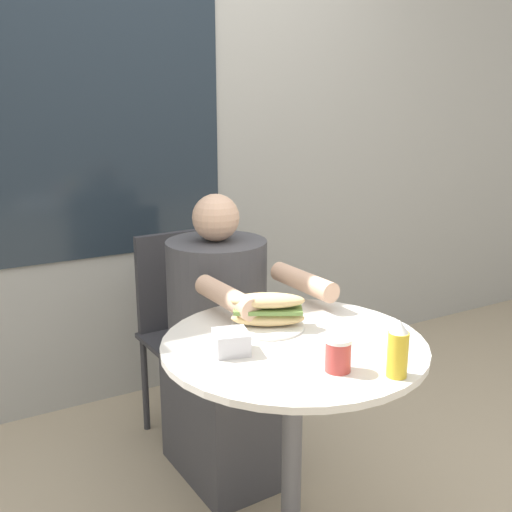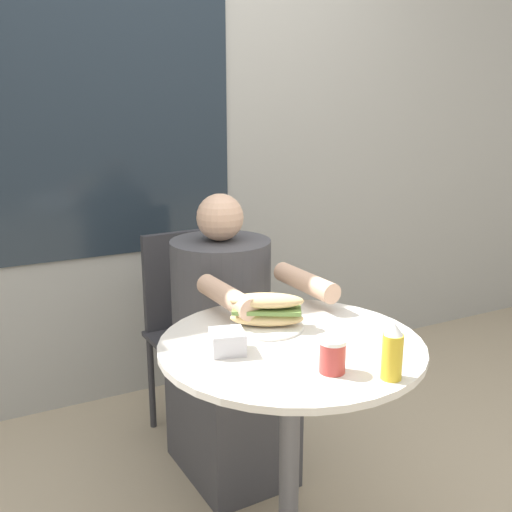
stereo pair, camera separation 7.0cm
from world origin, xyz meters
TOP-DOWN VIEW (x-y plane):
  - storefront_wall at (-0.01, 1.39)m, footprint 8.00×0.09m
  - cafe_table at (0.00, 0.00)m, footprint 0.75×0.75m
  - diner_chair at (0.06, 0.92)m, footprint 0.40×0.40m
  - seated_diner at (0.06, 0.57)m, footprint 0.39×0.68m
  - sandwich_on_plate at (-0.01, 0.13)m, footprint 0.23×0.22m
  - drink_cup at (-0.01, -0.21)m, footprint 0.07×0.07m
  - napkin_box at (-0.19, 0.02)m, footprint 0.11×0.11m
  - condiment_bottle at (0.10, -0.31)m, footprint 0.05×0.05m

SIDE VIEW (x-z plane):
  - seated_diner at x=0.06m, z-range -0.08..1.01m
  - diner_chair at x=0.06m, z-range 0.09..0.96m
  - cafe_table at x=0.00m, z-range 0.18..0.93m
  - napkin_box at x=-0.19m, z-range 0.75..0.81m
  - drink_cup at x=-0.01m, z-range 0.75..0.84m
  - sandwich_on_plate at x=-0.01m, z-range 0.75..0.86m
  - condiment_bottle at x=0.10m, z-range 0.75..0.90m
  - storefront_wall at x=-0.01m, z-range 0.00..2.80m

